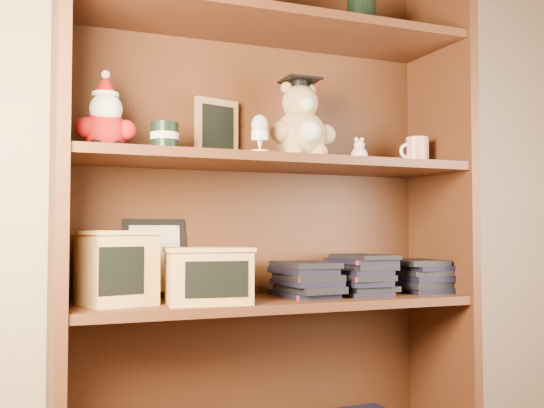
{
  "coord_description": "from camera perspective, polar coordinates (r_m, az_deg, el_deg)",
  "views": [
    {
      "loc": [
        -0.74,
        -0.39,
        0.74
      ],
      "look_at": [
        -0.06,
        1.3,
        0.82
      ],
      "focal_mm": 42.0,
      "sensor_mm": 36.0,
      "label": 1
    }
  ],
  "objects": [
    {
      "name": "santa_plush",
      "position": [
        1.73,
        -14.7,
        7.26
      ],
      "size": [
        0.16,
        0.11,
        0.22
      ],
      "color": "#A50F0F",
      "rests_on": "shelf_upper"
    },
    {
      "name": "book_stack_left",
      "position": [
        1.87,
        3.01,
        -6.85
      ],
      "size": [
        0.14,
        0.2,
        0.1
      ],
      "color": "black",
      "rests_on": "shelf_lower"
    },
    {
      "name": "book_stack_right",
      "position": [
        2.07,
        13.01,
        -6.37
      ],
      "size": [
        0.14,
        0.2,
        0.1
      ],
      "color": "black",
      "rests_on": "shelf_lower"
    },
    {
      "name": "book_stack_mid",
      "position": [
        1.96,
        7.97,
        -6.17
      ],
      "size": [
        0.14,
        0.2,
        0.13
      ],
      "color": "black",
      "rests_on": "shelf_lower"
    },
    {
      "name": "pink_figurine",
      "position": [
        1.97,
        7.82,
        4.55
      ],
      "size": [
        0.05,
        0.05,
        0.08
      ],
      "color": "beige",
      "rests_on": "shelf_upper"
    },
    {
      "name": "teachers_tin",
      "position": [
        1.75,
        -9.6,
        5.86
      ],
      "size": [
        0.08,
        0.08,
        0.09
      ],
      "color": "black",
      "rests_on": "shelf_upper"
    },
    {
      "name": "chalkboard_plaque",
      "position": [
        1.92,
        -4.98,
        6.51
      ],
      "size": [
        0.14,
        0.1,
        0.19
      ],
      "color": "#9E7547",
      "rests_on": "shelf_upper"
    },
    {
      "name": "shelf_upper",
      "position": [
        1.84,
        0.0,
        3.66
      ],
      "size": [
        1.14,
        0.33,
        0.02
      ],
      "color": "#512A17",
      "rests_on": "ground"
    },
    {
      "name": "bookcase",
      "position": [
        1.87,
        -0.65,
        -1.32
      ],
      "size": [
        1.2,
        0.35,
        1.6
      ],
      "color": "#512A17",
      "rests_on": "ground"
    },
    {
      "name": "treats_box",
      "position": [
        1.71,
        -13.76,
        -5.52
      ],
      "size": [
        0.22,
        0.22,
        0.19
      ],
      "color": "tan",
      "rests_on": "shelf_lower"
    },
    {
      "name": "egg_cup",
      "position": [
        1.75,
        -1.11,
        6.35
      ],
      "size": [
        0.05,
        0.05,
        0.11
      ],
      "color": "white",
      "rests_on": "shelf_upper"
    },
    {
      "name": "grad_teddy_bear",
      "position": [
        1.88,
        2.63,
        6.81
      ],
      "size": [
        0.2,
        0.18,
        0.25
      ],
      "color": "tan",
      "rests_on": "shelf_upper"
    },
    {
      "name": "pencils_box",
      "position": [
        1.7,
        -5.73,
        -6.35
      ],
      "size": [
        0.24,
        0.19,
        0.15
      ],
      "color": "tan",
      "rests_on": "shelf_lower"
    },
    {
      "name": "teacher_mug",
      "position": [
        2.08,
        12.85,
        4.6
      ],
      "size": [
        0.1,
        0.07,
        0.09
      ],
      "color": "silver",
      "rests_on": "shelf_upper"
    },
    {
      "name": "certificate_frame",
      "position": [
        1.87,
        -10.49,
        -4.8
      ],
      "size": [
        0.18,
        0.05,
        0.23
      ],
      "color": "black",
      "rests_on": "shelf_lower"
    },
    {
      "name": "shelf_lower",
      "position": [
        1.84,
        0.0,
        -8.83
      ],
      "size": [
        1.14,
        0.33,
        0.02
      ],
      "color": "#512A17",
      "rests_on": "ground"
    }
  ]
}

